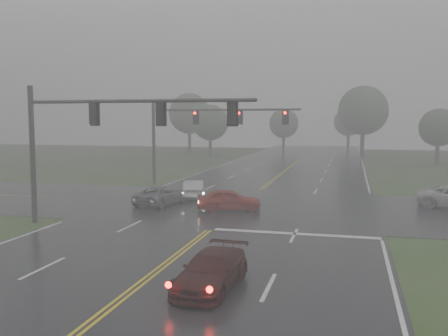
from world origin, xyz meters
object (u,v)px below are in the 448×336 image
(sedan_red, at_px, (229,211))
(signal_gantry_near, at_px, (95,128))
(car_grey, at_px, (161,205))
(signal_gantry_far, at_px, (197,125))
(sedan_silver, at_px, (194,199))
(sedan_maroon, at_px, (211,289))

(sedan_red, height_order, signal_gantry_near, signal_gantry_near)
(car_grey, xyz_separation_m, signal_gantry_near, (-0.83, -7.39, 5.41))
(sedan_red, distance_m, signal_gantry_far, 13.94)
(car_grey, bearing_deg, signal_gantry_far, -77.20)
(signal_gantry_near, relative_size, signal_gantry_far, 0.97)
(sedan_silver, distance_m, signal_gantry_far, 9.32)
(sedan_maroon, distance_m, sedan_silver, 19.89)
(sedan_silver, bearing_deg, sedan_red, 116.41)
(car_grey, height_order, signal_gantry_far, signal_gantry_far)
(sedan_maroon, relative_size, signal_gantry_far, 0.32)
(sedan_silver, bearing_deg, signal_gantry_far, -89.75)
(sedan_red, height_order, sedan_silver, sedan_red)
(car_grey, bearing_deg, sedan_maroon, 126.53)
(car_grey, bearing_deg, sedan_silver, -105.06)
(sedan_maroon, height_order, sedan_red, sedan_red)
(sedan_maroon, relative_size, signal_gantry_near, 0.33)
(sedan_maroon, height_order, sedan_silver, sedan_silver)
(sedan_silver, xyz_separation_m, signal_gantry_near, (-2.23, -10.49, 5.41))
(sedan_red, height_order, signal_gantry_far, signal_gantry_far)
(sedan_red, distance_m, signal_gantry_near, 10.22)
(car_grey, height_order, signal_gantry_near, signal_gantry_near)
(car_grey, xyz_separation_m, signal_gantry_far, (-0.62, 10.46, 5.33))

